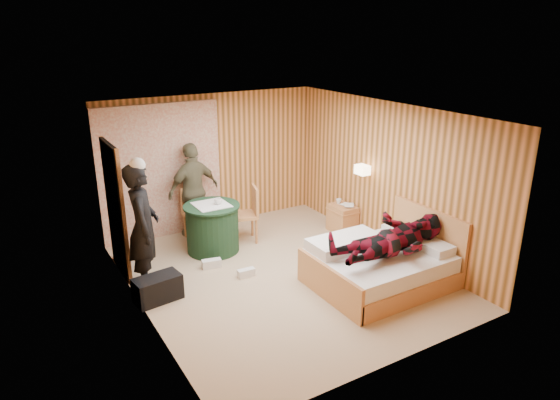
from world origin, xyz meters
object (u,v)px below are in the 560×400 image
nightstand (342,218)px  chair_near (249,210)px  man_on_bed (395,230)px  bed (380,265)px  wall_lamp (363,170)px  round_table (212,228)px  man_at_table (194,190)px  duffel_bag (158,289)px  chair_far (195,208)px  woman_standing (143,227)px

nightstand → chair_near: size_ratio=0.53×
chair_near → man_on_bed: (0.94, -2.64, 0.36)m
nightstand → bed: bearing=-111.8°
wall_lamp → bed: 1.92m
round_table → chair_near: bearing=6.0°
man_at_table → bed: bearing=106.2°
nightstand → duffel_bag: 3.79m
wall_lamp → chair_far: size_ratio=0.28×
nightstand → chair_near: (-1.67, 0.53, 0.31)m
man_at_table → man_on_bed: size_ratio=0.97×
wall_lamp → duffel_bag: wall_lamp is taller
chair_near → woman_standing: woman_standing is taller
nightstand → man_at_table: (-2.40, 1.25, 0.60)m
nightstand → woman_standing: 3.80m
chair_far → duffel_bag: bearing=-136.5°
bed → man_at_table: bearing=117.9°
round_table → man_at_table: (0.00, 0.79, 0.44)m
round_table → man_on_bed: size_ratio=0.53×
bed → round_table: 2.86m
nightstand → round_table: size_ratio=0.56×
man_on_bed → wall_lamp: bearing=65.0°
woman_standing → wall_lamp: bearing=-75.9°
wall_lamp → man_on_bed: man_on_bed is taller
man_at_table → man_on_bed: 3.75m
bed → woman_standing: bearing=150.8°
man_on_bed → round_table: bearing=123.1°
chair_near → duffel_bag: chair_near is taller
man_at_table → nightstand: bearing=140.9°
bed → man_at_table: (-1.65, 3.12, 0.57)m
bed → round_table: (-1.65, 2.34, 0.13)m
wall_lamp → nightstand: bearing=95.6°
bed → duffel_bag: (-2.98, 1.20, -0.11)m
wall_lamp → bed: size_ratio=0.13×
wall_lamp → duffel_bag: (-3.77, -0.23, -1.12)m
chair_near → woman_standing: (-2.06, -0.75, 0.36)m
chair_far → man_at_table: man_at_table is taller
round_table → man_at_table: size_ratio=0.55×
man_at_table → man_on_bed: (1.67, -3.35, 0.08)m
bed → round_table: bed is taller
round_table → man_at_table: man_at_table is taller
round_table → man_on_bed: (1.67, -2.56, 0.52)m
wall_lamp → nightstand: (-0.04, 0.44, -1.03)m
wall_lamp → round_table: size_ratio=0.28×
wall_lamp → woman_standing: 3.80m
chair_near → man_on_bed: 2.82m
bed → man_on_bed: size_ratio=1.10×
round_table → nightstand: bearing=-10.8°
wall_lamp → duffel_bag: size_ratio=0.41×
wall_lamp → chair_near: (-1.71, 0.98, -0.72)m
man_on_bed → woman_standing: bearing=147.8°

